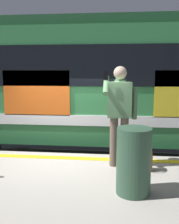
# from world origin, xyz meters

# --- Properties ---
(ground_plane) EXTENTS (24.59, 24.59, 0.00)m
(ground_plane) POSITION_xyz_m (0.00, 0.00, 0.00)
(ground_plane) COLOR #3D3D3F
(safety_line) EXTENTS (12.20, 0.16, 0.01)m
(safety_line) POSITION_xyz_m (0.00, 0.30, 1.02)
(safety_line) COLOR yellow
(safety_line) RESTS_ON platform
(track_rail_near) EXTENTS (16.18, 0.08, 0.16)m
(track_rail_near) POSITION_xyz_m (0.00, -1.48, 0.08)
(track_rail_near) COLOR slate
(track_rail_near) RESTS_ON ground
(track_rail_far) EXTENTS (16.18, 0.08, 0.16)m
(track_rail_far) POSITION_xyz_m (0.00, -2.91, 0.08)
(track_rail_far) COLOR slate
(track_rail_far) RESTS_ON ground
(train_carriage) EXTENTS (9.66, 2.99, 3.74)m
(train_carriage) POSITION_xyz_m (-0.92, -2.19, 2.41)
(train_carriage) COLOR #2D723F
(train_carriage) RESTS_ON ground
(passenger) EXTENTS (0.57, 0.55, 1.72)m
(passenger) POSITION_xyz_m (-1.09, 0.59, 2.04)
(passenger) COLOR brown
(passenger) RESTS_ON platform
(handbag) EXTENTS (0.39, 0.35, 0.40)m
(handbag) POSITION_xyz_m (-1.45, 0.77, 1.21)
(handbag) COLOR #59331E
(handbag) RESTS_ON platform
(trash_bin) EXTENTS (0.46, 0.46, 0.90)m
(trash_bin) POSITION_xyz_m (-1.28, 1.60, 1.47)
(trash_bin) COLOR #2D4C38
(trash_bin) RESTS_ON platform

